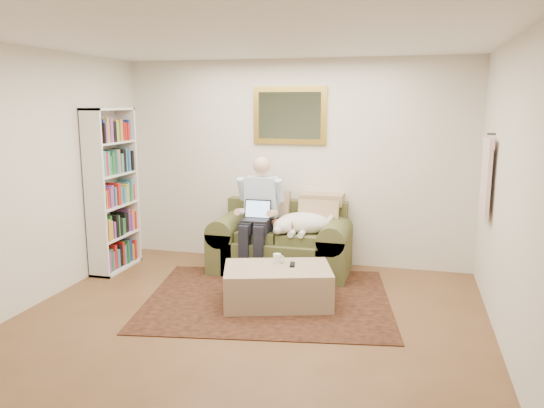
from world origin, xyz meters
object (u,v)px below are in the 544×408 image
at_px(seated_man, 258,216).
at_px(sofa, 281,248).
at_px(ottoman, 277,286).
at_px(sleeping_dog, 304,223).
at_px(coffee_mug, 277,258).
at_px(bookshelf, 112,190).
at_px(laptop, 256,215).

bearing_deg(seated_man, sofa, 31.45).
bearing_deg(ottoman, sofa, 101.80).
bearing_deg(sleeping_dog, seated_man, -172.87).
relative_size(coffee_mug, bookshelf, 0.05).
bearing_deg(bookshelf, seated_man, 9.14).
height_order(sofa, seated_man, seated_man).
relative_size(sofa, laptop, 5.15).
height_order(sofa, laptop, laptop).
bearing_deg(ottoman, coffee_mug, 105.92).
distance_m(sofa, seated_man, 0.51).
height_order(laptop, ottoman, laptop).
relative_size(seated_man, sleeping_dog, 2.04).
bearing_deg(ottoman, bookshelf, 163.81).
relative_size(ottoman, coffee_mug, 10.85).
relative_size(laptop, ottoman, 0.30).
height_order(ottoman, coffee_mug, coffee_mug).
height_order(sofa, coffee_mug, sofa).
relative_size(sofa, bookshelf, 0.84).
bearing_deg(laptop, bookshelf, -172.90).
xyz_separation_m(sofa, ottoman, (0.23, -1.10, -0.09)).
bearing_deg(coffee_mug, sofa, 101.15).
xyz_separation_m(sofa, sleeping_dog, (0.30, -0.08, 0.35)).
bearing_deg(sofa, sleeping_dog, -15.74).
height_order(seated_man, coffee_mug, seated_man).
distance_m(sofa, laptop, 0.56).
bearing_deg(seated_man, sleeping_dog, 7.13).
bearing_deg(seated_man, laptop, -90.00).
relative_size(sleeping_dog, coffee_mug, 6.91).
xyz_separation_m(ottoman, coffee_mug, (-0.04, 0.15, 0.25)).
distance_m(seated_man, coffee_mug, 0.95).
relative_size(seated_man, bookshelf, 0.71).
distance_m(sleeping_dog, bookshelf, 2.39).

